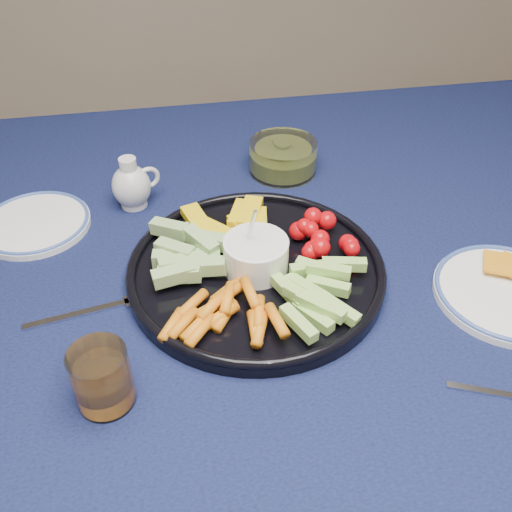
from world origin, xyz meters
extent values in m
plane|color=#54301C|center=(0.00, 0.00, 0.00)|extent=(4.00, 4.00, 0.00)
cylinder|color=#4E301A|center=(0.72, 0.42, 0.35)|extent=(0.07, 0.07, 0.70)
cube|color=#4E301A|center=(0.00, 0.00, 0.72)|extent=(1.60, 1.00, 0.04)
cube|color=black|center=(0.00, 0.00, 0.74)|extent=(1.66, 1.06, 0.01)
cube|color=black|center=(0.00, 0.53, 0.60)|extent=(1.66, 0.01, 0.30)
cylinder|color=black|center=(0.01, -0.06, 0.75)|extent=(0.37, 0.37, 0.02)
torus|color=black|center=(0.01, -0.06, 0.77)|extent=(0.37, 0.37, 0.01)
cylinder|color=white|center=(0.01, -0.06, 0.79)|extent=(0.09, 0.09, 0.05)
cylinder|color=white|center=(0.01, -0.06, 0.81)|extent=(0.08, 0.08, 0.01)
cylinder|color=silver|center=(-0.16, 0.16, 0.75)|extent=(0.04, 0.04, 0.01)
ellipsoid|color=silver|center=(-0.16, 0.16, 0.78)|extent=(0.07, 0.07, 0.07)
cylinder|color=silver|center=(-0.16, 0.16, 0.82)|extent=(0.03, 0.03, 0.03)
torus|color=silver|center=(-0.13, 0.17, 0.79)|extent=(0.04, 0.02, 0.04)
torus|color=#3B56A5|center=(-0.16, 0.16, 0.81)|extent=(0.03, 0.03, 0.00)
cylinder|color=silver|center=(0.11, 0.22, 0.77)|extent=(0.12, 0.12, 0.06)
cylinder|color=olive|center=(0.11, 0.22, 0.76)|extent=(0.10, 0.10, 0.03)
cylinder|color=white|center=(0.35, -0.16, 0.75)|extent=(0.20, 0.20, 0.01)
torus|color=#3B56A5|center=(0.35, -0.16, 0.76)|extent=(0.20, 0.20, 0.01)
cylinder|color=silver|center=(-0.20, -0.24, 0.79)|extent=(0.07, 0.07, 0.08)
cylinder|color=orange|center=(-0.20, -0.24, 0.77)|extent=(0.06, 0.06, 0.04)
cube|color=silver|center=(-0.24, -0.09, 0.75)|extent=(0.14, 0.04, 0.00)
cube|color=silver|center=(-0.16, -0.08, 0.75)|extent=(0.04, 0.03, 0.00)
cube|color=silver|center=(0.26, -0.31, 0.75)|extent=(0.12, 0.06, 0.00)
cylinder|color=white|center=(-0.32, 0.12, 0.75)|extent=(0.17, 0.17, 0.01)
torus|color=#3B56A5|center=(-0.32, 0.12, 0.76)|extent=(0.17, 0.17, 0.01)
camera|label=1|loc=(-0.10, -0.67, 1.31)|focal=40.00mm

